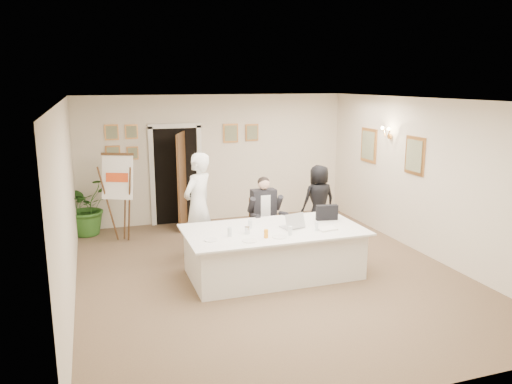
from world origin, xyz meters
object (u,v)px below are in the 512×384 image
object	(u,v)px
steel_jug	(247,230)
conference_table	(273,252)
seated_man	(264,214)
standing_man	(198,205)
paper_stack	(327,229)
standing_woman	(319,200)
oj_glass	(266,234)
potted_palm	(86,206)
laptop	(292,219)
laptop_bag	(327,212)
flip_chart	(121,202)

from	to	relation	value
steel_jug	conference_table	bearing A→B (deg)	13.60
seated_man	standing_man	world-z (taller)	standing_man
paper_stack	standing_woman	bearing A→B (deg)	67.65
standing_man	oj_glass	xyz separation A→B (m)	(0.68, -1.68, -0.10)
conference_table	standing_man	xyz separation A→B (m)	(-0.95, 1.28, 0.54)
potted_palm	paper_stack	distance (m)	5.12
standing_woman	laptop	distance (m)	2.25
laptop	paper_stack	xyz separation A→B (m)	(0.47, -0.31, -0.12)
standing_man	laptop_bag	world-z (taller)	standing_man
seated_man	standing_woman	world-z (taller)	standing_woman
seated_man	standing_woman	size ratio (longest dim) A/B	0.98
standing_man	standing_woman	world-z (taller)	standing_man
laptop_bag	standing_man	bearing A→B (deg)	160.58
potted_palm	laptop_bag	size ratio (longest dim) A/B	3.21
seated_man	laptop_bag	size ratio (longest dim) A/B	3.85
oj_glass	conference_table	bearing A→B (deg)	56.02
standing_woman	oj_glass	xyz separation A→B (m)	(-1.92, -2.20, 0.12)
seated_man	paper_stack	distance (m)	1.54
potted_palm	steel_jug	xyz separation A→B (m)	(2.37, -3.41, 0.24)
flip_chart	paper_stack	bearing A→B (deg)	-44.22
flip_chart	seated_man	bearing A→B (deg)	-31.02
seated_man	paper_stack	world-z (taller)	seated_man
laptop_bag	paper_stack	bearing A→B (deg)	-107.41
potted_palm	laptop	bearing A→B (deg)	-46.17
laptop	steel_jug	bearing A→B (deg)	174.21
oj_glass	paper_stack	bearing A→B (deg)	4.68
conference_table	seated_man	distance (m)	1.19
standing_man	standing_woman	size ratio (longest dim) A/B	1.30
standing_woman	steel_jug	xyz separation A→B (m)	(-2.13, -1.91, 0.11)
flip_chart	paper_stack	world-z (taller)	flip_chart
laptop_bag	paper_stack	distance (m)	0.60
standing_man	potted_palm	world-z (taller)	standing_man
laptop	oj_glass	world-z (taller)	laptop
flip_chart	oj_glass	size ratio (longest dim) A/B	13.20
seated_man	potted_palm	xyz separation A→B (m)	(-3.09, 2.17, -0.12)
steel_jug	standing_man	bearing A→B (deg)	108.63
seated_man	laptop_bag	xyz separation A→B (m)	(0.80, -0.91, 0.20)
oj_glass	flip_chart	bearing A→B (deg)	122.80
standing_man	standing_woman	xyz separation A→B (m)	(2.60, 0.52, -0.22)
laptop	laptop_bag	distance (m)	0.76
conference_table	potted_palm	world-z (taller)	potted_palm
laptop_bag	steel_jug	distance (m)	1.56
potted_palm	steel_jug	distance (m)	4.16
conference_table	oj_glass	distance (m)	0.66
conference_table	oj_glass	xyz separation A→B (m)	(-0.27, -0.40, 0.45)
oj_glass	steel_jug	distance (m)	0.35
conference_table	oj_glass	size ratio (longest dim) A/B	21.84
paper_stack	flip_chart	bearing A→B (deg)	135.78
steel_jug	laptop	bearing A→B (deg)	8.06
flip_chart	laptop	bearing A→B (deg)	-45.86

